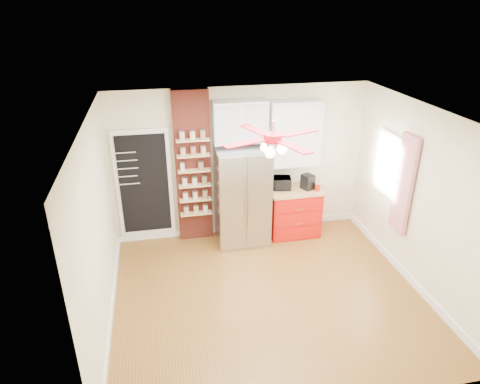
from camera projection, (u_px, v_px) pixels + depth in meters
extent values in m
plane|color=brown|center=(268.00, 295.00, 6.35)|extent=(4.50, 4.50, 0.00)
plane|color=white|center=(274.00, 117.00, 5.22)|extent=(4.50, 4.50, 0.00)
cube|color=beige|center=(241.00, 163.00, 7.57)|extent=(4.50, 0.02, 2.70)
cube|color=beige|center=(326.00, 311.00, 4.01)|extent=(4.50, 0.02, 2.70)
cube|color=beige|center=(98.00, 231.00, 5.38)|extent=(0.02, 4.00, 2.70)
cube|color=beige|center=(420.00, 200.00, 6.20)|extent=(0.02, 4.00, 2.70)
cube|color=white|center=(144.00, 184.00, 7.34)|extent=(0.95, 0.04, 1.95)
cube|color=black|center=(144.00, 185.00, 7.32)|extent=(0.82, 0.02, 1.78)
cube|color=maroon|center=(193.00, 168.00, 7.34)|extent=(0.60, 0.16, 2.70)
cube|color=#B5B5BA|center=(242.00, 196.00, 7.43)|extent=(0.90, 0.70, 1.75)
cube|color=white|center=(240.00, 121.00, 7.07)|extent=(0.90, 0.35, 0.70)
cube|color=red|center=(293.00, 212.00, 7.84)|extent=(0.90, 0.60, 0.86)
cube|color=tan|center=(295.00, 190.00, 7.65)|extent=(0.94, 0.64, 0.04)
cube|color=white|center=(295.00, 134.00, 7.38)|extent=(0.90, 0.30, 1.15)
cube|color=white|center=(389.00, 165.00, 6.91)|extent=(0.04, 0.75, 1.05)
cube|color=red|center=(404.00, 184.00, 6.45)|extent=(0.06, 0.40, 1.55)
cylinder|color=silver|center=(273.00, 128.00, 5.29)|extent=(0.05, 0.05, 0.20)
cylinder|color=maroon|center=(273.00, 138.00, 5.34)|extent=(0.24, 0.24, 0.10)
sphere|color=white|center=(273.00, 150.00, 5.40)|extent=(0.13, 0.13, 0.13)
imported|color=black|center=(279.00, 183.00, 7.61)|extent=(0.44, 0.34, 0.22)
cube|color=black|center=(308.00, 182.00, 7.59)|extent=(0.24, 0.25, 0.27)
cylinder|color=#A92009|center=(317.00, 187.00, 7.55)|extent=(0.10, 0.10, 0.13)
cylinder|color=#B90A26|center=(312.00, 182.00, 7.73)|extent=(0.13, 0.13, 0.14)
cylinder|color=beige|center=(182.00, 167.00, 7.16)|extent=(0.08, 0.08, 0.13)
cylinder|color=#866044|center=(201.00, 166.00, 7.20)|extent=(0.12, 0.12, 0.13)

